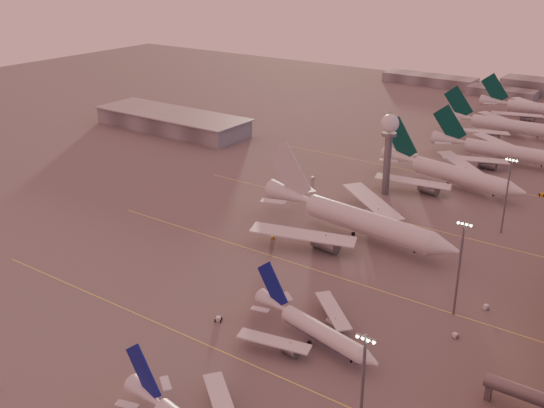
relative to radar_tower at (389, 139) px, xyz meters
The scene contains 21 objects.
ground 121.92m from the radar_tower, 92.39° to the right, with size 700.00×700.00×0.00m, color #4D4B4B.
taxiway_markings 71.83m from the radar_tower, 68.66° to the right, with size 180.00×185.25×0.02m.
hangar 127.68m from the radar_tower, behind, with size 82.00×27.00×8.50m.
radar_tower is the anchor object (origin of this frame).
mast_a 131.38m from the radar_tower, 66.17° to the right, with size 3.60×0.56×25.00m.
mast_b 82.32m from the radar_tower, 52.43° to the right, with size 3.60×0.56×25.00m.
mast_c 46.66m from the radar_tower, 12.53° to the right, with size 3.60×0.56×25.00m.
distant_horizon 205.86m from the radar_tower, 90.67° to the left, with size 165.00×37.50×9.00m.
narrowbody_mid 100.78m from the radar_tower, 73.42° to the right, with size 37.28×29.43×14.76m.
widebody_white 43.40m from the radar_tower, 77.51° to the right, with size 70.85×56.45×24.98m.
greentail_a 31.45m from the radar_tower, 52.70° to the left, with size 60.98×48.75×22.42m.
greentail_b 67.42m from the radar_tower, 70.08° to the left, with size 58.86×47.56×21.39m.
greentail_c 106.33m from the radar_tower, 84.46° to the left, with size 57.81×46.72×21.01m.
greentail_d 149.23m from the radar_tower, 84.26° to the left, with size 58.56×47.31×21.28m.
gsv_tug_mid 102.98m from the radar_tower, 87.21° to the right, with size 3.58×4.26×1.05m.
gsv_truck_b 94.67m from the radar_tower, 54.00° to the right, with size 6.04×3.22×2.31m.
gsv_truck_c 59.46m from the radar_tower, 101.29° to the right, with size 5.07×4.66×2.06m.
gsv_catering_b 82.94m from the radar_tower, 46.17° to the right, with size 5.83×4.17×4.38m.
gsv_tug_far 29.37m from the radar_tower, 51.63° to the right, with size 2.68×3.55×0.90m.
gsv_truck_d 36.17m from the radar_tower, behind, with size 2.13×5.10×2.01m.
gsv_tug_hangar 59.91m from the radar_tower, 33.04° to the left, with size 4.16×3.26×1.04m.
Camera 1 is at (96.24, -80.62, 83.48)m, focal length 42.00 mm.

